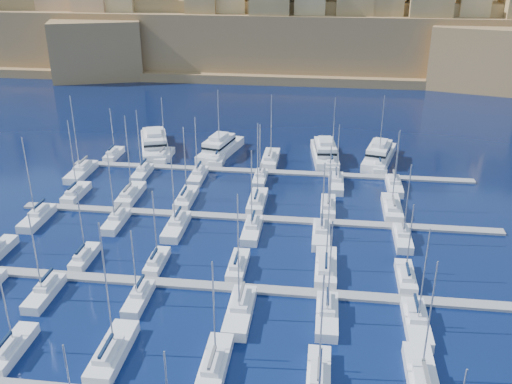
# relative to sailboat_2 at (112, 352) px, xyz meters

# --- Properties ---
(ground) EXTENTS (600.00, 600.00, 0.00)m
(ground) POSITION_rel_sailboat_2_xyz_m (11.64, 27.89, -0.78)
(ground) COLOR black
(ground) RESTS_ON ground
(pontoon_mid_near) EXTENTS (84.00, 2.00, 0.40)m
(pontoon_mid_near) POSITION_rel_sailboat_2_xyz_m (11.64, 15.89, -0.58)
(pontoon_mid_near) COLOR slate
(pontoon_mid_near) RESTS_ON ground
(pontoon_mid_far) EXTENTS (84.00, 2.00, 0.40)m
(pontoon_mid_far) POSITION_rel_sailboat_2_xyz_m (11.64, 37.89, -0.58)
(pontoon_mid_far) COLOR slate
(pontoon_mid_far) RESTS_ON ground
(pontoon_far) EXTENTS (84.00, 2.00, 0.40)m
(pontoon_far) POSITION_rel_sailboat_2_xyz_m (11.64, 59.89, -0.58)
(pontoon_far) COLOR slate
(pontoon_far) RESTS_ON ground
(sailboat_1) EXTENTS (2.59, 8.64, 12.32)m
(sailboat_1) POSITION_rel_sailboat_2_xyz_m (-11.94, -0.90, -0.06)
(sailboat_1) COLOR silver
(sailboat_1) RESTS_ON ground
(sailboat_2) EXTENTS (3.14, 10.47, 17.52)m
(sailboat_2) POSITION_rel_sailboat_2_xyz_m (0.00, 0.00, 0.00)
(sailboat_2) COLOR silver
(sailboat_2) RESTS_ON ground
(sailboat_3) EXTENTS (2.84, 9.45, 14.06)m
(sailboat_3) POSITION_rel_sailboat_2_xyz_m (12.19, -0.50, -0.04)
(sailboat_3) COLOR silver
(sailboat_3) RESTS_ON ground
(sailboat_4) EXTENTS (2.61, 8.69, 13.68)m
(sailboat_4) POSITION_rel_sailboat_2_xyz_m (23.86, -0.88, -0.05)
(sailboat_4) COLOR silver
(sailboat_4) RESTS_ON ground
(sailboat_5) EXTENTS (3.16, 10.52, 15.44)m
(sailboat_5) POSITION_rel_sailboat_2_xyz_m (35.07, 0.02, -0.02)
(sailboat_5) COLOR silver
(sailboat_5) RESTS_ON ground
(sailboat_13) EXTENTS (2.22, 7.42, 11.57)m
(sailboat_13) POSITION_rel_sailboat_2_xyz_m (-11.95, 20.50, -0.07)
(sailboat_13) COLOR silver
(sailboat_13) RESTS_ON ground
(sailboat_14) EXTENTS (2.23, 7.44, 12.31)m
(sailboat_14) POSITION_rel_sailboat_2_xyz_m (-0.68, 20.51, -0.07)
(sailboat_14) COLOR silver
(sailboat_14) RESTS_ON ground
(sailboat_15) EXTENTS (2.49, 8.30, 12.31)m
(sailboat_15) POSITION_rel_sailboat_2_xyz_m (11.48, 20.93, -0.06)
(sailboat_15) COLOR silver
(sailboat_15) RESTS_ON ground
(sailboat_16) EXTENTS (3.09, 10.29, 16.07)m
(sailboat_16) POSITION_rel_sailboat_2_xyz_m (24.33, 21.91, -0.01)
(sailboat_16) COLOR silver
(sailboat_16) RESTS_ON ground
(sailboat_17) EXTENTS (2.45, 8.15, 12.17)m
(sailboat_17) POSITION_rel_sailboat_2_xyz_m (35.65, 20.86, -0.06)
(sailboat_17) COLOR silver
(sailboat_17) RESTS_ON ground
(sailboat_19) EXTENTS (2.57, 8.57, 13.20)m
(sailboat_19) POSITION_rel_sailboat_2_xyz_m (-13.51, 10.71, -0.05)
(sailboat_19) COLOR silver
(sailboat_19) RESTS_ON ground
(sailboat_20) EXTENTS (2.37, 7.90, 11.42)m
(sailboat_20) POSITION_rel_sailboat_2_xyz_m (-0.40, 11.04, -0.07)
(sailboat_20) COLOR silver
(sailboat_20) RESTS_ON ground
(sailboat_21) EXTENTS (3.14, 10.46, 13.74)m
(sailboat_21) POSITION_rel_sailboat_2_xyz_m (13.50, 9.78, -0.03)
(sailboat_21) COLOR silver
(sailboat_21) RESTS_ON ground
(sailboat_22) EXTENTS (2.80, 9.32, 14.78)m
(sailboat_22) POSITION_rel_sailboat_2_xyz_m (24.64, 10.34, -0.03)
(sailboat_22) COLOR silver
(sailboat_22) RESTS_ON ground
(sailboat_23) EXTENTS (2.91, 9.69, 14.61)m
(sailboat_23) POSITION_rel_sailboat_2_xyz_m (35.76, 10.16, -0.03)
(sailboat_23) COLOR silver
(sailboat_23) RESTS_ON ground
(sailboat_24) EXTENTS (2.61, 8.70, 15.13)m
(sailboat_24) POSITION_rel_sailboat_2_xyz_m (-23.05, 43.13, -0.03)
(sailboat_24) COLOR silver
(sailboat_24) RESTS_ON ground
(sailboat_25) EXTENTS (2.99, 9.96, 16.23)m
(sailboat_25) POSITION_rel_sailboat_2_xyz_m (-12.52, 43.75, -0.01)
(sailboat_25) COLOR silver
(sailboat_25) RESTS_ON ground
(sailboat_26) EXTENTS (2.81, 9.38, 14.62)m
(sailboat_26) POSITION_rel_sailboat_2_xyz_m (-1.78, 43.46, -0.03)
(sailboat_26) COLOR silver
(sailboat_26) RESTS_ON ground
(sailboat_27) EXTENTS (2.96, 9.87, 15.77)m
(sailboat_27) POSITION_rel_sailboat_2_xyz_m (11.51, 43.70, -0.02)
(sailboat_27) COLOR silver
(sailboat_27) RESTS_ON ground
(sailboat_28) EXTENTS (2.58, 8.61, 12.48)m
(sailboat_28) POSITION_rel_sailboat_2_xyz_m (24.43, 43.08, -0.06)
(sailboat_28) COLOR silver
(sailboat_28) RESTS_ON ground
(sailboat_29) EXTENTS (3.11, 10.37, 15.07)m
(sailboat_29) POSITION_rel_sailboat_2_xyz_m (35.79, 43.95, -0.02)
(sailboat_29) COLOR silver
(sailboat_29) RESTS_ON ground
(sailboat_30) EXTENTS (2.83, 9.42, 15.78)m
(sailboat_30) POSITION_rel_sailboat_2_xyz_m (-25.36, 32.30, -0.02)
(sailboat_30) COLOR silver
(sailboat_30) RESTS_ON ground
(sailboat_31) EXTENTS (2.54, 8.45, 13.39)m
(sailboat_31) POSITION_rel_sailboat_2_xyz_m (-11.40, 32.77, -0.05)
(sailboat_31) COLOR silver
(sailboat_31) RESTS_ON ground
(sailboat_32) EXTENTS (2.93, 9.78, 15.27)m
(sailboat_32) POSITION_rel_sailboat_2_xyz_m (-0.70, 32.12, -0.02)
(sailboat_32) COLOR silver
(sailboat_32) RESTS_ON ground
(sailboat_33) EXTENTS (2.74, 9.12, 15.16)m
(sailboat_33) POSITION_rel_sailboat_2_xyz_m (12.07, 32.44, -0.03)
(sailboat_33) COLOR silver
(sailboat_33) RESTS_ON ground
(sailboat_34) EXTENTS (2.82, 9.40, 13.74)m
(sailboat_34) POSITION_rel_sailboat_2_xyz_m (23.45, 32.31, -0.04)
(sailboat_34) COLOR silver
(sailboat_34) RESTS_ON ground
(sailboat_35) EXTENTS (2.55, 8.50, 13.83)m
(sailboat_35) POSITION_rel_sailboat_2_xyz_m (36.45, 32.75, -0.05)
(sailboat_35) COLOR silver
(sailboat_35) RESTS_ON ground
(sailboat_36) EXTENTS (2.37, 7.90, 11.46)m
(sailboat_36) POSITION_rel_sailboat_2_xyz_m (-23.53, 64.74, -0.07)
(sailboat_36) COLOR silver
(sailboat_36) RESTS_ON ground
(sailboat_37) EXTENTS (2.63, 8.77, 14.11)m
(sailboat_37) POSITION_rel_sailboat_2_xyz_m (-11.98, 65.16, -0.04)
(sailboat_37) COLOR silver
(sailboat_37) RESTS_ON ground
(sailboat_38) EXTENTS (2.93, 9.75, 16.02)m
(sailboat_38) POSITION_rel_sailboat_2_xyz_m (0.27, 65.65, -0.02)
(sailboat_38) COLOR silver
(sailboat_38) RESTS_ON ground
(sailboat_39) EXTENTS (3.25, 10.83, 15.19)m
(sailboat_39) POSITION_rel_sailboat_2_xyz_m (11.64, 66.18, -0.01)
(sailboat_39) COLOR silver
(sailboat_39) RESTS_ON ground
(sailboat_40) EXTENTS (2.94, 9.79, 15.21)m
(sailboat_40) POSITION_rel_sailboat_2_xyz_m (24.99, 65.66, -0.02)
(sailboat_40) COLOR silver
(sailboat_40) RESTS_ON ground
(sailboat_41) EXTENTS (2.84, 9.47, 15.98)m
(sailboat_41) POSITION_rel_sailboat_2_xyz_m (34.92, 65.51, -0.02)
(sailboat_41) COLOR silver
(sailboat_41) RESTS_ON ground
(sailboat_42) EXTENTS (3.22, 10.74, 17.25)m
(sailboat_42) POSITION_rel_sailboat_2_xyz_m (-26.43, 53.65, 0.00)
(sailboat_42) COLOR silver
(sailboat_42) RESTS_ON ground
(sailboat_43) EXTENTS (2.56, 8.53, 14.46)m
(sailboat_43) POSITION_rel_sailboat_2_xyz_m (-13.75, 54.73, -0.04)
(sailboat_43) COLOR silver
(sailboat_43) RESTS_ON ground
(sailboat_44) EXTENTS (2.66, 8.87, 13.54)m
(sailboat_44) POSITION_rel_sailboat_2_xyz_m (-2.00, 54.56, -0.05)
(sailboat_44) COLOR silver
(sailboat_44) RESTS_ON ground
(sailboat_45) EXTENTS (2.43, 8.11, 12.51)m
(sailboat_45) POSITION_rel_sailboat_2_xyz_m (10.70, 54.94, -0.06)
(sailboat_45) COLOR silver
(sailboat_45) RESTS_ON ground
(sailboat_46) EXTENTS (2.89, 9.63, 13.27)m
(sailboat_46) POSITION_rel_sailboat_2_xyz_m (25.86, 54.19, -0.04)
(sailboat_46) COLOR silver
(sailboat_46) RESTS_ON ground
(sailboat_47) EXTENTS (2.77, 9.23, 12.55)m
(sailboat_47) POSITION_rel_sailboat_2_xyz_m (37.14, 54.39, -0.05)
(sailboat_47) COLOR silver
(sailboat_47) RESTS_ON ground
(motor_yacht_a) EXTENTS (11.84, 20.31, 5.25)m
(motor_yacht_a) POSITION_rel_sailboat_2_xyz_m (-15.83, 70.76, 0.94)
(motor_yacht_a) COLOR silver
(motor_yacht_a) RESTS_ON ground
(motor_yacht_b) EXTENTS (8.59, 17.40, 5.25)m
(motor_yacht_b) POSITION_rel_sailboat_2_xyz_m (-0.19, 69.42, 0.94)
(motor_yacht_b) COLOR silver
(motor_yacht_b) RESTS_ON ground
(motor_yacht_c) EXTENTS (6.73, 16.81, 5.25)m
(motor_yacht_c) POSITION_rel_sailboat_2_xyz_m (23.36, 69.25, 0.94)
(motor_yacht_c) COLOR silver
(motor_yacht_c) RESTS_ON ground
(motor_yacht_d) EXTENTS (8.73, 17.16, 5.25)m
(motor_yacht_d) POSITION_rel_sailboat_2_xyz_m (35.20, 69.30, 0.94)
(motor_yacht_d) COLOR silver
(motor_yacht_d) RESTS_ON ground
(fortified_city) EXTENTS (460.00, 108.95, 59.52)m
(fortified_city) POSITION_rel_sailboat_2_xyz_m (11.45, 183.15, 13.96)
(fortified_city) COLOR brown
(fortified_city) RESTS_ON ground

